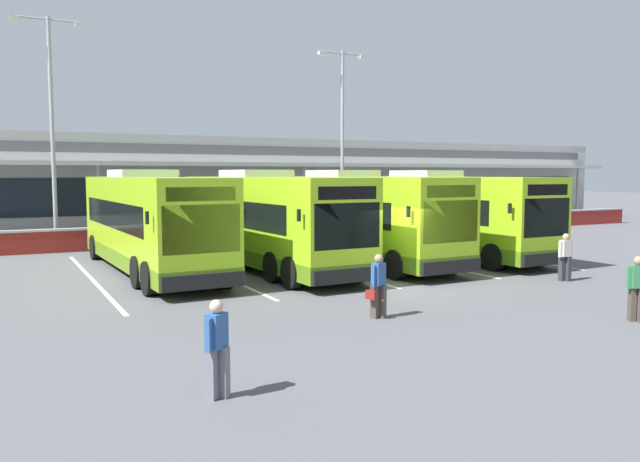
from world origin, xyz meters
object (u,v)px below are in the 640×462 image
at_px(coach_bus_right_centre, 439,215).
at_px(lamp_post_west, 52,118).
at_px(coach_bus_centre, 354,218).
at_px(lamp_post_centre, 342,130).
at_px(pedestrian_with_handbag, 378,284).
at_px(pedestrian_in_dark_coat, 217,346).
at_px(pedestrian_approaching_bus, 637,286).
at_px(pedestrian_near_bin, 565,255).
at_px(coach_bus_leftmost, 150,224).
at_px(coach_bus_left_centre, 266,222).

relative_size(coach_bus_right_centre, lamp_post_west, 1.11).
bearing_deg(coach_bus_centre, lamp_post_centre, 62.85).
distance_m(pedestrian_with_handbag, pedestrian_in_dark_coat, 6.51).
distance_m(pedestrian_in_dark_coat, pedestrian_approaching_bus, 10.84).
relative_size(pedestrian_approaching_bus, lamp_post_centre, 0.15).
xyz_separation_m(coach_bus_centre, pedestrian_near_bin, (3.87, -7.52, -0.91)).
height_order(coach_bus_right_centre, lamp_post_centre, lamp_post_centre).
xyz_separation_m(pedestrian_with_handbag, lamp_post_centre, (10.55, 20.59, 5.43)).
relative_size(coach_bus_leftmost, pedestrian_approaching_bus, 7.54).
bearing_deg(pedestrian_with_handbag, coach_bus_leftmost, 108.28).
bearing_deg(pedestrian_near_bin, coach_bus_centre, 117.24).
xyz_separation_m(coach_bus_right_centre, lamp_post_west, (-14.94, 10.41, 4.50)).
bearing_deg(pedestrian_near_bin, coach_bus_left_centre, 136.06).
relative_size(coach_bus_left_centre, pedestrian_approaching_bus, 7.54).
relative_size(coach_bus_leftmost, pedestrian_in_dark_coat, 7.54).
distance_m(coach_bus_left_centre, lamp_post_west, 13.12).
distance_m(coach_bus_left_centre, pedestrian_in_dark_coat, 14.39).
relative_size(coach_bus_right_centre, pedestrian_approaching_bus, 7.54).
bearing_deg(coach_bus_leftmost, coach_bus_right_centre, -4.75).
xyz_separation_m(coach_bus_right_centre, pedestrian_approaching_bus, (-3.65, -12.48, -0.91)).
relative_size(coach_bus_left_centre, pedestrian_with_handbag, 7.54).
xyz_separation_m(coach_bus_leftmost, coach_bus_right_centre, (12.49, -1.04, 0.00)).
bearing_deg(lamp_post_centre, lamp_post_west, -176.72).
xyz_separation_m(coach_bus_left_centre, pedestrian_approaching_bus, (4.62, -12.53, -0.91)).
xyz_separation_m(pedestrian_near_bin, lamp_post_centre, (1.93, 18.82, 5.42)).
distance_m(coach_bus_leftmost, lamp_post_west, 10.68).
relative_size(coach_bus_centre, pedestrian_with_handbag, 7.54).
xyz_separation_m(coach_bus_left_centre, coach_bus_centre, (3.93, -0.00, 0.00)).
xyz_separation_m(coach_bus_right_centre, pedestrian_with_handbag, (-9.09, -9.24, -0.93)).
xyz_separation_m(pedestrian_near_bin, lamp_post_west, (-14.47, 17.88, 5.42)).
distance_m(coach_bus_centre, pedestrian_near_bin, 8.50).
xyz_separation_m(coach_bus_centre, pedestrian_approaching_bus, (0.69, -12.53, -0.91)).
xyz_separation_m(pedestrian_with_handbag, pedestrian_in_dark_coat, (-5.39, -3.65, 0.02)).
height_order(coach_bus_right_centre, lamp_post_west, lamp_post_west).
bearing_deg(coach_bus_leftmost, lamp_post_west, 104.65).
height_order(coach_bus_centre, lamp_post_west, lamp_post_west).
height_order(coach_bus_leftmost, pedestrian_in_dark_coat, coach_bus_leftmost).
bearing_deg(pedestrian_approaching_bus, pedestrian_near_bin, 57.59).
bearing_deg(pedestrian_approaching_bus, pedestrian_with_handbag, 149.25).
relative_size(coach_bus_centre, lamp_post_centre, 1.11).
relative_size(lamp_post_west, lamp_post_centre, 1.00).
height_order(coach_bus_leftmost, coach_bus_centre, same).
relative_size(pedestrian_near_bin, lamp_post_centre, 0.15).
xyz_separation_m(pedestrian_with_handbag, lamp_post_west, (-5.85, 19.65, 5.43)).
bearing_deg(coach_bus_left_centre, pedestrian_near_bin, -43.94).
bearing_deg(pedestrian_with_handbag, coach_bus_centre, 62.91).
distance_m(coach_bus_leftmost, pedestrian_in_dark_coat, 14.11).
distance_m(pedestrian_with_handbag, lamp_post_centre, 23.77).
xyz_separation_m(coach_bus_leftmost, coach_bus_centre, (8.15, -0.99, 0.00)).
bearing_deg(lamp_post_west, pedestrian_approaching_bus, -63.75).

